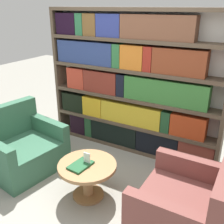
% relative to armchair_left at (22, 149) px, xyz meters
% --- Properties ---
extents(ground_plane, '(14.00, 14.00, 0.00)m').
position_rel_armchair_left_xyz_m(ground_plane, '(1.05, -0.14, -0.29)').
color(ground_plane, gray).
extents(bookshelf, '(2.67, 0.30, 2.09)m').
position_rel_armchair_left_xyz_m(bookshelf, '(1.03, 1.25, 0.73)').
color(bookshelf, silver).
rests_on(bookshelf, ground_plane).
extents(armchair_left, '(0.97, 1.05, 0.86)m').
position_rel_armchair_left_xyz_m(armchair_left, '(0.00, 0.00, 0.00)').
color(armchair_left, '#336047').
rests_on(armchair_left, ground_plane).
extents(armchair_right, '(0.85, 0.94, 0.86)m').
position_rel_armchair_left_xyz_m(armchair_right, '(2.27, -0.01, 0.00)').
color(armchair_right, brown).
rests_on(armchair_right, ground_plane).
extents(coffee_table, '(0.67, 0.67, 0.44)m').
position_rel_armchair_left_xyz_m(coffee_table, '(1.13, -0.06, 0.03)').
color(coffee_table, olive).
rests_on(coffee_table, ground_plane).
extents(table_sign, '(0.08, 0.06, 0.15)m').
position_rel_armchair_left_xyz_m(table_sign, '(1.13, -0.06, 0.22)').
color(table_sign, black).
rests_on(table_sign, coffee_table).
extents(stray_book, '(0.21, 0.29, 0.02)m').
position_rel_armchair_left_xyz_m(stray_book, '(1.09, -0.12, 0.17)').
color(stray_book, '#1E512D').
rests_on(stray_book, coffee_table).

